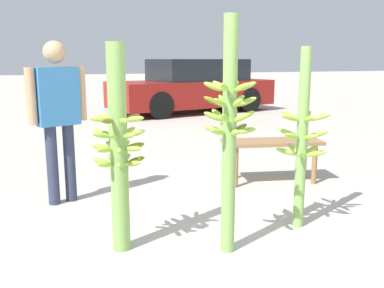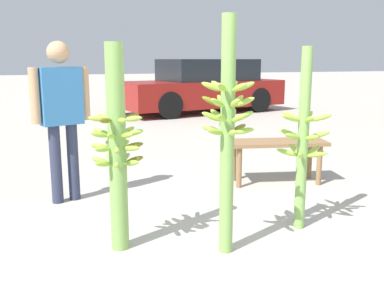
# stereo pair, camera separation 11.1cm
# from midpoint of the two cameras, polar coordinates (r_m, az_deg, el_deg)

# --- Properties ---
(ground_plane) EXTENTS (80.00, 80.00, 0.00)m
(ground_plane) POSITION_cam_midpoint_polar(r_m,az_deg,el_deg) (3.21, 5.79, -15.19)
(ground_plane) COLOR #B2AA9E
(banana_stalk_left) EXTENTS (0.40, 0.40, 1.55)m
(banana_stalk_left) POSITION_cam_midpoint_polar(r_m,az_deg,el_deg) (3.17, -10.76, -0.58)
(banana_stalk_left) COLOR #7AA851
(banana_stalk_left) RESTS_ON ground_plane
(banana_stalk_center) EXTENTS (0.39, 0.40, 1.73)m
(banana_stalk_center) POSITION_cam_midpoint_polar(r_m,az_deg,el_deg) (3.07, 3.97, 1.72)
(banana_stalk_center) COLOR #7AA851
(banana_stalk_center) RESTS_ON ground_plane
(banana_stalk_right) EXTENTS (0.44, 0.44, 1.53)m
(banana_stalk_right) POSITION_cam_midpoint_polar(r_m,az_deg,el_deg) (3.67, 13.63, 0.76)
(banana_stalk_right) COLOR #7AA851
(banana_stalk_right) RESTS_ON ground_plane
(vendor_person) EXTENTS (0.59, 0.29, 1.60)m
(vendor_person) POSITION_cam_midpoint_polar(r_m,az_deg,el_deg) (4.39, -18.16, 4.57)
(vendor_person) COLOR #2D334C
(vendor_person) RESTS_ON ground_plane
(market_bench) EXTENTS (1.20, 0.64, 0.50)m
(market_bench) POSITION_cam_midpoint_polar(r_m,az_deg,el_deg) (5.06, 10.00, -0.47)
(market_bench) COLOR olive
(market_bench) RESTS_ON ground_plane
(parked_car) EXTENTS (4.67, 2.48, 1.43)m
(parked_car) POSITION_cam_midpoint_polar(r_m,az_deg,el_deg) (11.69, -0.03, 7.62)
(parked_car) COLOR maroon
(parked_car) RESTS_ON ground_plane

